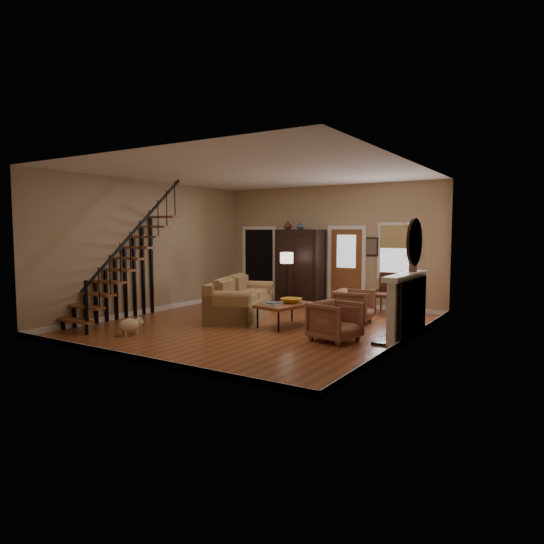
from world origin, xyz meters
The scene contains 15 objects.
room centered at (-0.41, 1.76, 1.51)m, with size 7.00×7.33×3.30m.
staircase centered at (-2.78, -1.30, 1.60)m, with size 0.94×2.80×3.20m, color brown, non-canonical shape.
fireplace centered at (3.13, 0.50, 0.74)m, with size 0.33×1.95×2.30m.
armoire centered at (-0.70, 3.15, 1.05)m, with size 1.30×0.60×2.10m, color black, non-canonical shape.
vase_a centered at (-1.05, 3.05, 2.22)m, with size 0.24×0.24×0.25m, color #4C2619.
vase_b centered at (-0.65, 3.05, 2.21)m, with size 0.20×0.20×0.21m, color #334C60.
sofa centered at (-0.85, 0.52, 0.45)m, with size 1.03×2.39×0.89m, color #9B7646, non-canonical shape.
coffee_table centered at (0.55, 0.24, 0.25)m, with size 0.75×1.29×0.49m, color brown, non-canonical shape.
bowl centered at (0.60, 0.39, 0.55)m, with size 0.44×0.44×0.11m, color #C37D17.
books centered at (0.43, -0.06, 0.52)m, with size 0.24×0.32×0.06m, color beige, non-canonical shape.
armchair_left centered at (2.04, -0.46, 0.37)m, with size 0.80×0.82×0.75m, color brown.
armchair_right centered at (1.62, 1.47, 0.37)m, with size 0.79×0.82×0.74m, color brown.
floor_lamp centered at (-0.64, 2.29, 0.75)m, with size 0.34×0.34×1.50m, color black, non-canonical shape.
side_chair centered at (1.85, 2.95, 0.51)m, with size 0.54×0.54×1.02m, color #3D1F13, non-canonical shape.
dog centered at (-1.62, -2.18, 0.17)m, with size 0.28×0.48×0.35m, color beige, non-canonical shape.
Camera 1 is at (5.82, -8.67, 2.06)m, focal length 32.00 mm.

